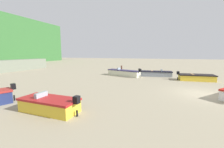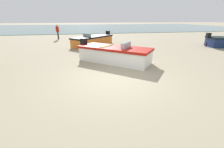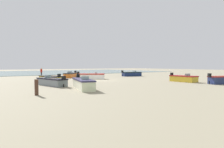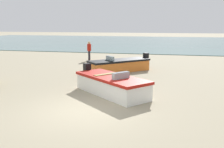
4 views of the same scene
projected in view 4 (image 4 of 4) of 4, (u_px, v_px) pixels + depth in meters
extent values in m
plane|color=gray|center=(85.00, 111.00, 9.40)|extent=(160.00, 160.00, 0.00)
cube|color=slate|center=(154.00, 42.00, 43.80)|extent=(80.00, 36.00, 0.06)
cube|color=orange|center=(119.00, 66.00, 17.03)|extent=(3.79, 3.71, 0.67)
cube|color=black|center=(119.00, 61.00, 16.95)|extent=(3.91, 3.84, 0.12)
cube|color=black|center=(146.00, 56.00, 18.03)|extent=(0.42, 0.42, 0.40)
cylinder|color=black|center=(146.00, 66.00, 18.17)|extent=(0.14, 0.14, 0.33)
cube|color=#8C9EA8|center=(110.00, 58.00, 16.55)|extent=(0.66, 0.68, 0.28)
cube|color=white|center=(111.00, 86.00, 11.54)|extent=(3.78, 3.49, 0.70)
cube|color=#A1170F|center=(111.00, 78.00, 11.46)|extent=(3.91, 3.61, 0.12)
cube|color=black|center=(87.00, 67.00, 13.06)|extent=(0.42, 0.43, 0.40)
cylinder|color=black|center=(87.00, 82.00, 13.20)|extent=(0.14, 0.14, 0.35)
cube|color=#8C9EA8|center=(121.00, 75.00, 10.90)|extent=(0.68, 0.76, 0.28)
cube|color=olive|center=(105.00, 75.00, 11.82)|extent=(0.93, 1.05, 0.08)
cylinder|color=#262228|center=(90.00, 55.00, 22.38)|extent=(0.15, 0.15, 0.82)
cylinder|color=#262228|center=(89.00, 56.00, 22.18)|extent=(0.15, 0.15, 0.82)
cylinder|color=#AF1D13|center=(89.00, 47.00, 22.14)|extent=(0.36, 0.36, 0.58)
cylinder|color=#AF1D13|center=(90.00, 48.00, 22.36)|extent=(0.10, 0.10, 0.54)
cylinder|color=#AF1D13|center=(88.00, 48.00, 21.94)|extent=(0.10, 0.10, 0.54)
sphere|color=tan|center=(89.00, 43.00, 22.07)|extent=(0.23, 0.23, 0.22)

